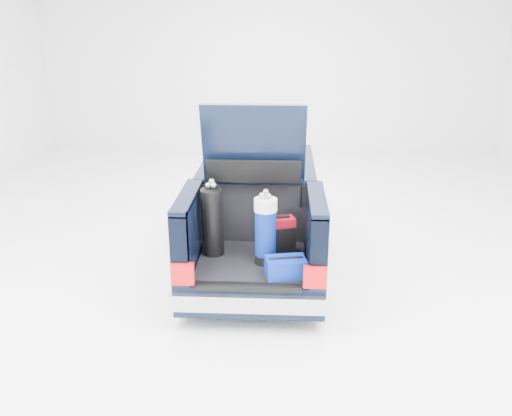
# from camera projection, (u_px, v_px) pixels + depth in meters

# --- Properties ---
(ground) EXTENTS (14.00, 14.00, 0.00)m
(ground) POSITION_uv_depth(u_px,v_px,m) (258.00, 254.00, 8.29)
(ground) COLOR white
(ground) RESTS_ON ground
(car) EXTENTS (1.87, 4.65, 2.47)m
(car) POSITION_uv_depth(u_px,v_px,m) (258.00, 210.00, 8.16)
(car) COLOR black
(car) RESTS_ON ground
(red_suitcase) EXTENTS (0.36, 0.29, 0.52)m
(red_suitcase) POSITION_uv_depth(u_px,v_px,m) (282.00, 236.00, 6.76)
(red_suitcase) COLOR maroon
(red_suitcase) RESTS_ON car
(black_golf_bag) EXTENTS (0.35, 0.36, 0.96)m
(black_golf_bag) POSITION_uv_depth(u_px,v_px,m) (212.00, 222.00, 6.71)
(black_golf_bag) COLOR black
(black_golf_bag) RESTS_ON car
(blue_golf_bag) EXTENTS (0.32, 0.32, 0.93)m
(blue_golf_bag) POSITION_uv_depth(u_px,v_px,m) (265.00, 230.00, 6.49)
(blue_golf_bag) COLOR black
(blue_golf_bag) RESTS_ON car
(blue_duffel) EXTENTS (0.51, 0.38, 0.24)m
(blue_duffel) POSITION_uv_depth(u_px,v_px,m) (286.00, 267.00, 6.25)
(blue_duffel) COLOR navy
(blue_duffel) RESTS_ON car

